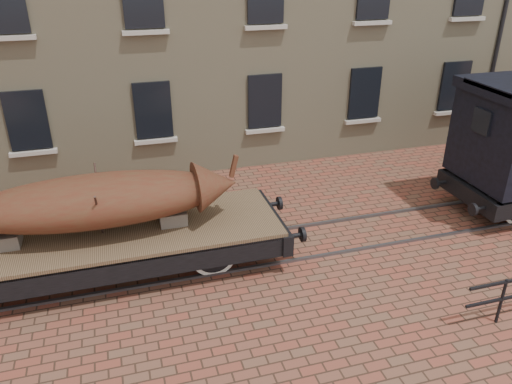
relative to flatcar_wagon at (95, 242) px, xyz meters
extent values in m
plane|color=brown|center=(4.38, 0.00, -0.85)|extent=(90.00, 90.00, 0.00)
cube|color=black|center=(-1.62, 4.96, 1.35)|extent=(1.10, 0.12, 1.70)
cube|color=#BCB4A6|center=(-1.62, 4.90, 0.40)|extent=(1.30, 0.18, 0.12)
cube|color=black|center=(1.88, 4.96, 1.35)|extent=(1.10, 0.12, 1.70)
cube|color=#BCB4A6|center=(1.88, 4.90, 0.40)|extent=(1.30, 0.18, 0.12)
cube|color=black|center=(5.38, 4.96, 1.35)|extent=(1.10, 0.12, 1.70)
cube|color=#BCB4A6|center=(5.38, 4.90, 0.40)|extent=(1.30, 0.18, 0.12)
cube|color=black|center=(8.88, 4.96, 1.35)|extent=(1.10, 0.12, 1.70)
cube|color=#BCB4A6|center=(8.88, 4.90, 0.40)|extent=(1.30, 0.18, 0.12)
cube|color=black|center=(12.38, 4.96, 1.35)|extent=(1.10, 0.12, 1.70)
cube|color=#BCB4A6|center=(12.38, 4.90, 0.40)|extent=(1.30, 0.18, 0.12)
cube|color=#BCB4A6|center=(-1.62, 4.90, 3.60)|extent=(1.30, 0.18, 0.12)
cube|color=#BCB4A6|center=(1.88, 4.90, 3.60)|extent=(1.30, 0.18, 0.12)
cube|color=#BCB4A6|center=(5.38, 4.90, 3.60)|extent=(1.30, 0.18, 0.12)
cube|color=#BCB4A6|center=(8.88, 4.90, 3.60)|extent=(1.30, 0.18, 0.12)
cube|color=#BCB4A6|center=(12.38, 4.90, 3.60)|extent=(1.30, 0.18, 0.12)
cube|color=#59595E|center=(4.38, -0.72, -0.82)|extent=(30.00, 0.08, 0.06)
cube|color=#59595E|center=(4.38, 0.72, -0.82)|extent=(30.00, 0.08, 0.06)
cylinder|color=black|center=(7.38, -3.80, -0.35)|extent=(0.06, 0.06, 1.00)
cube|color=brown|center=(0.00, 0.00, 0.15)|extent=(8.00, 2.35, 0.13)
cube|color=black|center=(0.00, -1.09, -0.10)|extent=(8.00, 0.17, 0.48)
cube|color=black|center=(0.00, 1.09, -0.10)|extent=(8.00, 0.17, 0.48)
cube|color=black|center=(4.00, 0.00, -0.10)|extent=(0.23, 2.45, 0.48)
cylinder|color=black|center=(4.30, -0.80, -0.10)|extent=(0.37, 0.11, 0.11)
cylinder|color=black|center=(4.48, -0.80, -0.10)|extent=(0.09, 0.34, 0.34)
cylinder|color=black|center=(4.30, 0.80, -0.10)|extent=(0.37, 0.11, 0.11)
cylinder|color=black|center=(4.48, 0.80, -0.10)|extent=(0.09, 0.34, 0.34)
cylinder|color=black|center=(2.45, 0.00, -0.34)|extent=(0.11, 2.03, 0.11)
cylinder|color=silver|center=(2.45, -0.72, -0.34)|extent=(1.02, 0.07, 1.02)
cylinder|color=black|center=(2.45, -0.72, -0.34)|extent=(0.84, 0.11, 0.84)
cube|color=black|center=(2.45, -0.85, -0.08)|extent=(0.96, 0.09, 0.11)
cylinder|color=silver|center=(2.45, 0.72, -0.34)|extent=(1.02, 0.07, 1.02)
cylinder|color=black|center=(2.45, 0.72, -0.34)|extent=(0.84, 0.11, 0.84)
cube|color=black|center=(2.45, 0.85, -0.08)|extent=(0.96, 0.09, 0.11)
cube|color=black|center=(0.00, 0.00, -0.26)|extent=(4.27, 0.06, 0.06)
cube|color=#6D6058|center=(-1.71, 0.00, 0.36)|extent=(0.59, 0.53, 0.30)
cube|color=#6D6058|center=(1.71, 0.00, 0.36)|extent=(0.59, 0.53, 0.30)
ellipsoid|color=#532015|center=(0.20, 0.00, 0.98)|extent=(5.29, 1.68, 1.06)
cone|color=#532015|center=(2.70, -0.02, 1.02)|extent=(0.92, 1.01, 1.00)
cube|color=#532015|center=(3.11, -0.02, 1.41)|extent=(0.21, 0.11, 0.51)
cylinder|color=#422E26|center=(0.20, -0.43, 0.85)|extent=(0.05, 0.90, 1.29)
cylinder|color=#422E26|center=(0.20, 0.43, 0.85)|extent=(0.05, 0.90, 1.29)
cube|color=black|center=(9.48, 0.00, -0.15)|extent=(0.22, 2.40, 0.45)
cylinder|color=black|center=(9.03, -0.80, -0.15)|extent=(0.08, 0.32, 0.32)
cylinder|color=black|center=(9.03, 0.80, -0.15)|extent=(0.08, 0.32, 0.32)
cylinder|color=black|center=(10.57, 0.00, -0.37)|extent=(0.10, 1.90, 0.10)
cylinder|color=silver|center=(10.57, 0.72, -0.37)|extent=(0.96, 0.07, 0.96)
cylinder|color=black|center=(10.57, 0.72, -0.37)|extent=(0.79, 0.10, 0.79)
cube|color=black|center=(9.46, 0.00, 1.84)|extent=(0.08, 0.60, 0.60)
camera|label=1|loc=(0.74, -9.78, 5.67)|focal=35.00mm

